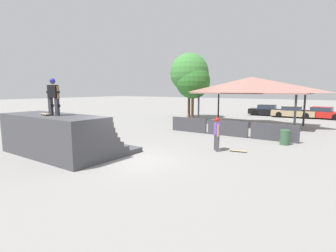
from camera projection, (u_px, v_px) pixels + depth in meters
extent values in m
plane|color=gray|center=(127.00, 160.00, 11.67)|extent=(160.00, 160.00, 0.00)
cube|color=#424247|center=(72.00, 149.00, 13.22)|extent=(5.92, 3.99, 0.24)
cube|color=#424247|center=(64.00, 146.00, 12.81)|extent=(5.92, 3.06, 0.24)
cube|color=#424247|center=(60.00, 142.00, 12.64)|extent=(5.92, 2.72, 0.24)
cube|color=#424247|center=(58.00, 137.00, 12.51)|extent=(5.92, 2.49, 0.24)
cube|color=#424247|center=(56.00, 133.00, 12.41)|extent=(5.92, 2.32, 0.24)
cube|color=#424247|center=(54.00, 128.00, 12.33)|extent=(5.92, 2.20, 0.24)
cube|color=#424247|center=(53.00, 123.00, 12.26)|extent=(5.92, 2.12, 0.24)
cube|color=#424247|center=(52.00, 118.00, 12.21)|extent=(5.92, 2.08, 0.24)
cylinder|color=silver|center=(71.00, 114.00, 13.02)|extent=(5.80, 0.07, 0.07)
cube|color=#2D2D33|center=(57.00, 107.00, 11.76)|extent=(0.19, 0.19, 0.81)
cube|color=black|center=(58.00, 106.00, 11.78)|extent=(0.22, 0.19, 0.12)
cube|color=#2D2D33|center=(51.00, 107.00, 11.87)|extent=(0.19, 0.19, 0.81)
cube|color=black|center=(51.00, 106.00, 11.89)|extent=(0.22, 0.19, 0.12)
cube|color=black|center=(53.00, 91.00, 11.72)|extent=(0.48, 0.34, 0.57)
cylinder|color=brown|center=(58.00, 92.00, 11.64)|extent=(0.13, 0.13, 0.57)
cylinder|color=black|center=(58.00, 92.00, 11.63)|extent=(0.20, 0.20, 0.08)
cylinder|color=brown|center=(48.00, 92.00, 11.81)|extent=(0.13, 0.13, 0.57)
cylinder|color=black|center=(48.00, 92.00, 11.81)|extent=(0.20, 0.20, 0.08)
sphere|color=brown|center=(52.00, 82.00, 11.66)|extent=(0.22, 0.22, 0.22)
sphere|color=#232399|center=(52.00, 81.00, 11.65)|extent=(0.25, 0.25, 0.25)
cylinder|color=blue|center=(49.00, 115.00, 11.92)|extent=(0.06, 0.04, 0.05)
cylinder|color=blue|center=(46.00, 115.00, 11.83)|extent=(0.06, 0.04, 0.05)
cylinder|color=blue|center=(45.00, 114.00, 12.28)|extent=(0.06, 0.04, 0.05)
cylinder|color=blue|center=(41.00, 114.00, 12.18)|extent=(0.06, 0.04, 0.05)
cube|color=tan|center=(45.00, 114.00, 12.05)|extent=(0.84, 0.33, 0.02)
cube|color=tan|center=(48.00, 114.00, 11.78)|extent=(0.13, 0.21, 0.02)
cube|color=#4C4C51|center=(216.00, 142.00, 13.54)|extent=(0.22, 0.22, 0.83)
cube|color=#4C4C51|center=(217.00, 143.00, 13.18)|extent=(0.22, 0.22, 0.83)
cube|color=#6B4CB7|center=(217.00, 129.00, 13.26)|extent=(0.45, 0.49, 0.59)
cylinder|color=#A87A5B|center=(216.00, 129.00, 13.54)|extent=(0.16, 0.16, 0.59)
cylinder|color=#A87A5B|center=(218.00, 131.00, 12.99)|extent=(0.16, 0.16, 0.59)
sphere|color=#A87A5B|center=(217.00, 120.00, 13.20)|extent=(0.23, 0.23, 0.23)
sphere|color=#B21919|center=(217.00, 120.00, 13.19)|extent=(0.25, 0.25, 0.25)
cylinder|color=blue|center=(233.00, 151.00, 13.19)|extent=(0.06, 0.04, 0.05)
cylinder|color=blue|center=(233.00, 151.00, 13.31)|extent=(0.06, 0.04, 0.05)
cylinder|color=blue|center=(243.00, 152.00, 12.98)|extent=(0.06, 0.04, 0.05)
cylinder|color=blue|center=(243.00, 152.00, 13.11)|extent=(0.06, 0.04, 0.05)
cube|color=tan|center=(238.00, 151.00, 13.14)|extent=(0.84, 0.36, 0.02)
cube|color=tan|center=(230.00, 150.00, 13.29)|extent=(0.14, 0.22, 0.02)
cube|color=#3D3D42|center=(189.00, 125.00, 19.31)|extent=(2.82, 0.12, 1.05)
cube|color=#3D3D42|center=(227.00, 128.00, 17.59)|extent=(2.82, 0.12, 1.05)
cube|color=#3D3D42|center=(274.00, 132.00, 15.88)|extent=(2.82, 0.12, 1.05)
cylinder|color=#2D2D33|center=(199.00, 109.00, 23.44)|extent=(0.16, 0.16, 2.75)
cylinder|color=#2D2D33|center=(295.00, 114.00, 18.91)|extent=(0.16, 0.16, 2.75)
cylinder|color=#2D2D33|center=(218.00, 106.00, 26.85)|extent=(0.16, 0.16, 2.75)
cylinder|color=#2D2D33|center=(304.00, 110.00, 22.33)|extent=(0.16, 0.16, 2.75)
cube|color=#9E6B60|center=(251.00, 93.00, 22.68)|extent=(9.31, 4.97, 0.10)
pyramid|color=#9E6B60|center=(251.00, 85.00, 22.58)|extent=(9.12, 4.88, 1.33)
cylinder|color=brown|center=(189.00, 103.00, 28.51)|extent=(0.28, 0.28, 3.38)
sphere|color=#3D7F38|center=(189.00, 73.00, 28.07)|extent=(4.15, 4.15, 4.15)
cylinder|color=brown|center=(193.00, 106.00, 28.09)|extent=(0.28, 0.28, 2.63)
sphere|color=#2D6B28|center=(193.00, 81.00, 27.72)|extent=(3.65, 3.65, 3.65)
cylinder|color=#385B3D|center=(285.00, 137.00, 14.79)|extent=(0.52, 0.52, 0.85)
cube|color=black|center=(268.00, 112.00, 31.29)|extent=(4.43, 2.07, 0.62)
cube|color=#283342|center=(267.00, 107.00, 31.27)|extent=(2.11, 1.60, 0.46)
cube|color=black|center=(267.00, 105.00, 31.24)|extent=(2.01, 1.55, 0.04)
cylinder|color=black|center=(280.00, 113.00, 31.32)|extent=(0.66, 0.26, 0.64)
cylinder|color=black|center=(278.00, 114.00, 30.00)|extent=(0.66, 0.26, 0.64)
cylinder|color=black|center=(258.00, 112.00, 32.62)|extent=(0.66, 0.26, 0.64)
cylinder|color=black|center=(255.00, 113.00, 31.30)|extent=(0.66, 0.26, 0.64)
cube|color=tan|center=(293.00, 113.00, 29.12)|extent=(4.50, 2.12, 0.62)
cube|color=#283342|center=(292.00, 108.00, 29.10)|extent=(2.15, 1.63, 0.46)
cube|color=tan|center=(292.00, 106.00, 29.07)|extent=(2.05, 1.58, 0.04)
cylinder|color=black|center=(306.00, 115.00, 29.16)|extent=(0.66, 0.26, 0.64)
cylinder|color=black|center=(306.00, 116.00, 27.82)|extent=(0.66, 0.26, 0.64)
cylinder|color=black|center=(280.00, 114.00, 30.46)|extent=(0.66, 0.26, 0.64)
cylinder|color=black|center=(279.00, 115.00, 29.13)|extent=(0.66, 0.26, 0.64)
cube|color=red|center=(322.00, 114.00, 27.75)|extent=(4.37, 2.03, 0.62)
cube|color=#283342|center=(322.00, 109.00, 27.75)|extent=(2.08, 1.58, 0.46)
cube|color=red|center=(322.00, 107.00, 27.72)|extent=(1.98, 1.54, 0.04)
cylinder|color=black|center=(335.00, 117.00, 26.37)|extent=(0.65, 0.25, 0.64)
cylinder|color=black|center=(310.00, 115.00, 29.18)|extent=(0.65, 0.25, 0.64)
cylinder|color=black|center=(307.00, 116.00, 28.02)|extent=(0.65, 0.25, 0.64)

